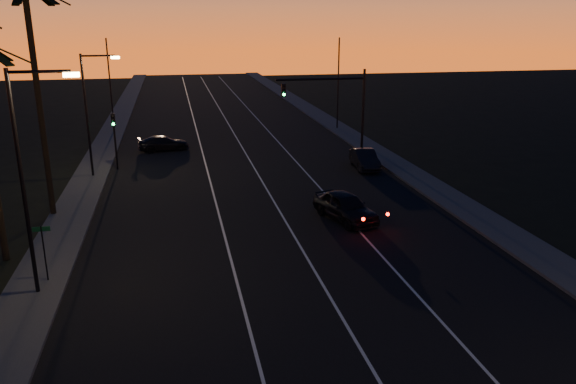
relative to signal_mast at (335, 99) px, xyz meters
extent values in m
cube|color=black|center=(-7.14, -9.99, -4.78)|extent=(20.00, 170.00, 0.01)
cube|color=#373634|center=(-18.34, -9.99, -4.70)|extent=(2.40, 170.00, 0.16)
cube|color=#373634|center=(4.06, -9.99, -4.70)|extent=(2.40, 170.00, 0.16)
cube|color=silver|center=(-10.14, -9.99, -4.76)|extent=(0.12, 160.00, 0.01)
cube|color=silver|center=(-6.64, -9.99, -4.76)|extent=(0.12, 160.00, 0.01)
cube|color=silver|center=(-3.14, -9.99, -4.76)|extent=(0.12, 160.00, 0.01)
cube|color=black|center=(-19.31, -15.73, 4.65)|extent=(2.18, 0.92, 1.18)
cylinder|color=black|center=(-19.34, -9.99, 1.47)|extent=(0.32, 0.32, 12.50)
cylinder|color=black|center=(-18.14, -19.99, -0.28)|extent=(0.16, 0.16, 9.00)
cylinder|color=black|center=(-17.04, -19.99, 4.07)|extent=(2.20, 0.12, 0.12)
cube|color=#FFBE66|center=(-15.94, -19.99, 3.94)|extent=(0.55, 0.26, 0.16)
cylinder|color=black|center=(-18.14, -1.99, -0.53)|extent=(0.16, 0.16, 8.50)
cylinder|color=black|center=(-17.04, -1.99, 3.57)|extent=(2.20, 0.12, 0.12)
cube|color=#FFBE66|center=(-15.94, -1.99, 3.44)|extent=(0.55, 0.26, 0.16)
cylinder|color=black|center=(-17.94, -18.99, -3.48)|extent=(0.06, 0.06, 2.60)
cube|color=#0C4920|center=(-17.94, -18.99, -2.33)|extent=(0.70, 0.03, 0.20)
cylinder|color=black|center=(2.36, 0.01, -1.28)|extent=(0.20, 0.20, 7.00)
cylinder|color=black|center=(-1.14, 0.01, 1.52)|extent=(7.00, 0.16, 0.16)
cube|color=black|center=(-4.04, 0.01, 0.77)|extent=(0.32, 0.28, 1.00)
sphere|color=black|center=(-4.04, -0.16, 1.09)|extent=(0.20, 0.20, 0.20)
sphere|color=black|center=(-4.04, -0.16, 0.77)|extent=(0.20, 0.20, 0.20)
sphere|color=#14FF59|center=(-4.04, -0.16, 0.45)|extent=(0.20, 0.20, 0.20)
cylinder|color=black|center=(-16.64, 0.01, -2.68)|extent=(0.14, 0.14, 4.20)
cube|color=black|center=(-16.64, 0.01, -1.08)|extent=(0.28, 0.25, 0.90)
sphere|color=black|center=(-16.64, -0.14, -0.80)|extent=(0.18, 0.18, 0.18)
sphere|color=black|center=(-16.64, -0.14, -1.08)|extent=(0.18, 0.18, 0.18)
sphere|color=#14FF59|center=(-16.64, -0.14, -1.36)|extent=(0.18, 0.18, 0.18)
cylinder|color=black|center=(-18.14, 15.01, -0.28)|extent=(0.14, 0.14, 9.00)
cylinder|color=black|center=(3.86, 12.01, -0.28)|extent=(0.14, 0.14, 9.00)
imported|color=black|center=(-3.34, -13.98, -4.00)|extent=(3.09, 4.89, 1.55)
sphere|color=#FF0F05|center=(-3.28, -16.80, -3.75)|extent=(0.18, 0.18, 0.18)
sphere|color=#FF0F05|center=(-1.80, -16.35, -3.75)|extent=(0.18, 0.18, 0.18)
imported|color=black|center=(1.43, -3.44, -4.07)|extent=(1.85, 4.37, 1.40)
imported|color=black|center=(-13.29, 5.71, -4.15)|extent=(4.48, 2.40, 1.24)
camera|label=1|loc=(-12.37, -42.07, 5.87)|focal=35.00mm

